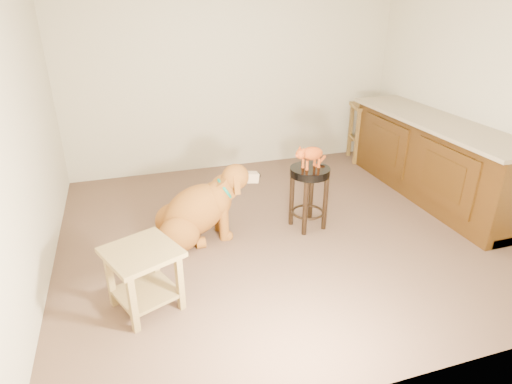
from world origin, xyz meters
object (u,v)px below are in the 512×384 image
object	(u,v)px
wood_stool	(366,131)
tabby_kitten	(310,154)
side_table	(143,270)
golden_retriever	(197,212)
padded_stool	(309,186)

from	to	relation	value
wood_stool	tabby_kitten	world-z (taller)	tabby_kitten
side_table	golden_retriever	size ratio (longest dim) A/B	0.52
tabby_kitten	side_table	bearing A→B (deg)	-165.88
side_table	tabby_kitten	bearing A→B (deg)	25.32
padded_stool	wood_stool	distance (m)	2.29
side_table	tabby_kitten	distance (m)	1.93
padded_stool	wood_stool	bearing A→B (deg)	45.08
padded_stool	golden_retriever	bearing A→B (deg)	174.81
padded_stool	wood_stool	world-z (taller)	wood_stool
side_table	tabby_kitten	size ratio (longest dim) A/B	1.61
padded_stool	wood_stool	size ratio (longest dim) A/B	0.81
golden_retriever	tabby_kitten	size ratio (longest dim) A/B	3.09
tabby_kitten	wood_stool	bearing A→B (deg)	33.72
wood_stool	tabby_kitten	xyz separation A→B (m)	(-1.63, -1.62, 0.38)
wood_stool	golden_retriever	bearing A→B (deg)	-151.15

